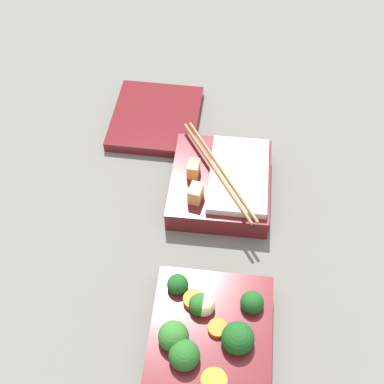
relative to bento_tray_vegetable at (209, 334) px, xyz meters
The scene contains 4 objects.
ground_plane 0.13m from the bento_tray_vegetable, ahead, with size 3.00×3.00×0.00m, color slate.
bento_tray_vegetable is the anchor object (origin of this frame).
bento_tray_rice 0.26m from the bento_tray_vegetable, ahead, with size 0.20×0.15×0.06m.
bento_lid 0.42m from the bento_tray_vegetable, 18.15° to the left, with size 0.17×0.15×0.02m, color maroon.
Camera 1 is at (-0.41, -0.01, 0.68)m, focal length 50.00 mm.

